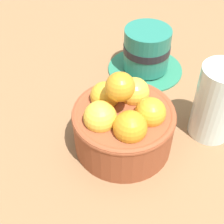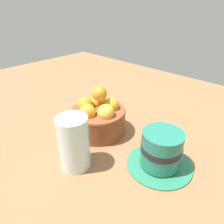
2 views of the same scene
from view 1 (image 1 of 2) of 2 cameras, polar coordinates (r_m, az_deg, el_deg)
The scene contains 4 objects.
ground_plane at distance 47.03cm, azimuth 1.87°, elevation -7.53°, with size 145.90×110.48×4.71cm, color brown.
terracotta_bowl at distance 41.92cm, azimuth 2.05°, elevation -1.86°, with size 13.57×13.57×12.15cm.
coffee_cup at distance 56.19cm, azimuth 6.24°, elevation 10.63°, with size 13.30×13.30×7.98cm.
water_glass at distance 45.19cm, azimuth 18.28°, elevation 1.65°, with size 6.06×6.06×11.14cm, color silver.
Camera 1 is at (-28.54, -5.68, 34.58)cm, focal length 50.91 mm.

